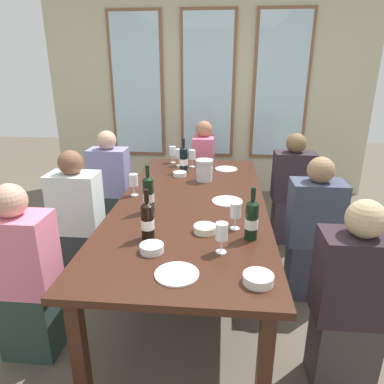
{
  "coord_description": "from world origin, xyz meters",
  "views": [
    {
      "loc": [
        0.23,
        -2.45,
        1.7
      ],
      "look_at": [
        0.0,
        0.06,
        0.79
      ],
      "focal_mm": 32.62,
      "sensor_mm": 36.0,
      "label": 1
    }
  ],
  "objects_px": {
    "wine_glass_2": "(222,232)",
    "wine_glass_4": "(134,181)",
    "wine_bottle_0": "(148,194)",
    "wine_glass_3": "(192,155)",
    "white_plate_0": "(227,201)",
    "seated_person_2": "(111,187)",
    "wine_bottle_2": "(148,220)",
    "wine_bottle_3": "(252,220)",
    "metal_pitcher": "(204,170)",
    "wine_glass_0": "(236,211)",
    "seated_person_0": "(24,278)",
    "seated_person_6": "(203,170)",
    "tasting_bowl_3": "(152,248)",
    "tasting_bowl_2": "(258,279)",
    "wine_glass_5": "(179,155)",
    "seated_person_5": "(313,233)",
    "wine_bottle_1": "(184,159)",
    "seated_person_4": "(78,222)",
    "white_plate_1": "(226,169)",
    "wine_glass_1": "(173,152)",
    "tasting_bowl_0": "(180,174)",
    "tasting_bowl_1": "(205,229)",
    "white_plate_2": "(177,274)",
    "seated_person_1": "(350,304)",
    "seated_person_3": "(291,192)"
  },
  "relations": [
    {
      "from": "wine_glass_1",
      "to": "wine_glass_4",
      "type": "distance_m",
      "value": 1.03
    },
    {
      "from": "wine_glass_5",
      "to": "seated_person_6",
      "type": "bearing_deg",
      "value": 70.57
    },
    {
      "from": "wine_bottle_0",
      "to": "seated_person_5",
      "type": "bearing_deg",
      "value": 9.73
    },
    {
      "from": "white_plate_1",
      "to": "seated_person_5",
      "type": "height_order",
      "value": "seated_person_5"
    },
    {
      "from": "tasting_bowl_2",
      "to": "wine_glass_3",
      "type": "bearing_deg",
      "value": 103.87
    },
    {
      "from": "wine_glass_3",
      "to": "seated_person_1",
      "type": "distance_m",
      "value": 2.09
    },
    {
      "from": "metal_pitcher",
      "to": "wine_glass_0",
      "type": "distance_m",
      "value": 1.0
    },
    {
      "from": "tasting_bowl_1",
      "to": "seated_person_6",
      "type": "height_order",
      "value": "seated_person_6"
    },
    {
      "from": "seated_person_2",
      "to": "seated_person_5",
      "type": "distance_m",
      "value": 2.03
    },
    {
      "from": "white_plate_0",
      "to": "seated_person_2",
      "type": "bearing_deg",
      "value": 144.33
    },
    {
      "from": "tasting_bowl_0",
      "to": "seated_person_1",
      "type": "distance_m",
      "value": 1.85
    },
    {
      "from": "tasting_bowl_2",
      "to": "seated_person_3",
      "type": "distance_m",
      "value": 1.98
    },
    {
      "from": "tasting_bowl_0",
      "to": "seated_person_1",
      "type": "bearing_deg",
      "value": -54.03
    },
    {
      "from": "wine_glass_2",
      "to": "wine_glass_4",
      "type": "distance_m",
      "value": 1.09
    },
    {
      "from": "tasting_bowl_0",
      "to": "tasting_bowl_1",
      "type": "distance_m",
      "value": 1.18
    },
    {
      "from": "white_plate_2",
      "to": "wine_glass_2",
      "type": "xyz_separation_m",
      "value": [
        0.21,
        0.24,
        0.12
      ]
    },
    {
      "from": "wine_bottle_2",
      "to": "wine_glass_5",
      "type": "distance_m",
      "value": 1.61
    },
    {
      "from": "white_plate_1",
      "to": "wine_glass_4",
      "type": "bearing_deg",
      "value": -132.23
    },
    {
      "from": "wine_glass_5",
      "to": "seated_person_5",
      "type": "bearing_deg",
      "value": -41.71
    },
    {
      "from": "wine_glass_1",
      "to": "tasting_bowl_0",
      "type": "bearing_deg",
      "value": -74.21
    },
    {
      "from": "wine_glass_0",
      "to": "seated_person_6",
      "type": "height_order",
      "value": "seated_person_6"
    },
    {
      "from": "wine_bottle_2",
      "to": "tasting_bowl_3",
      "type": "height_order",
      "value": "wine_bottle_2"
    },
    {
      "from": "wine_glass_5",
      "to": "seated_person_0",
      "type": "distance_m",
      "value": 1.93
    },
    {
      "from": "wine_bottle_1",
      "to": "wine_bottle_0",
      "type": "bearing_deg",
      "value": -97.55
    },
    {
      "from": "wine_glass_1",
      "to": "seated_person_4",
      "type": "relative_size",
      "value": 0.16
    },
    {
      "from": "white_plate_1",
      "to": "wine_bottle_2",
      "type": "relative_size",
      "value": 0.71
    },
    {
      "from": "white_plate_2",
      "to": "wine_bottle_3",
      "type": "xyz_separation_m",
      "value": [
        0.38,
        0.42,
        0.12
      ]
    },
    {
      "from": "white_plate_2",
      "to": "wine_glass_3",
      "type": "xyz_separation_m",
      "value": [
        -0.1,
        1.95,
        0.12
      ]
    },
    {
      "from": "tasting_bowl_2",
      "to": "wine_glass_5",
      "type": "bearing_deg",
      "value": 107.35
    },
    {
      "from": "seated_person_4",
      "to": "seated_person_6",
      "type": "bearing_deg",
      "value": 60.15
    },
    {
      "from": "wine_bottle_2",
      "to": "seated_person_6",
      "type": "bearing_deg",
      "value": 84.93
    },
    {
      "from": "wine_glass_0",
      "to": "seated_person_0",
      "type": "relative_size",
      "value": 0.16
    },
    {
      "from": "metal_pitcher",
      "to": "wine_glass_2",
      "type": "bearing_deg",
      "value": -82.57
    },
    {
      "from": "wine_bottle_0",
      "to": "wine_glass_3",
      "type": "xyz_separation_m",
      "value": [
        0.2,
        1.19,
        -0.01
      ]
    },
    {
      "from": "wine_bottle_1",
      "to": "wine_glass_0",
      "type": "bearing_deg",
      "value": -69.15
    },
    {
      "from": "white_plate_0",
      "to": "tasting_bowl_1",
      "type": "distance_m",
      "value": 0.54
    },
    {
      "from": "white_plate_0",
      "to": "wine_bottle_2",
      "type": "xyz_separation_m",
      "value": [
        -0.47,
        -0.63,
        0.11
      ]
    },
    {
      "from": "wine_bottle_3",
      "to": "metal_pitcher",
      "type": "bearing_deg",
      "value": 107.15
    },
    {
      "from": "wine_bottle_1",
      "to": "seated_person_4",
      "type": "distance_m",
      "value": 1.13
    },
    {
      "from": "wine_glass_5",
      "to": "seated_person_2",
      "type": "distance_m",
      "value": 0.78
    },
    {
      "from": "wine_bottle_1",
      "to": "tasting_bowl_1",
      "type": "relative_size",
      "value": 2.36
    },
    {
      "from": "tasting_bowl_2",
      "to": "seated_person_2",
      "type": "bearing_deg",
      "value": 125.12
    },
    {
      "from": "wine_glass_4",
      "to": "seated_person_6",
      "type": "bearing_deg",
      "value": 73.11
    },
    {
      "from": "wine_glass_4",
      "to": "tasting_bowl_0",
      "type": "bearing_deg",
      "value": 61.45
    },
    {
      "from": "tasting_bowl_1",
      "to": "seated_person_0",
      "type": "bearing_deg",
      "value": -165.4
    },
    {
      "from": "tasting_bowl_3",
      "to": "seated_person_4",
      "type": "relative_size",
      "value": 0.12
    },
    {
      "from": "seated_person_6",
      "to": "seated_person_4",
      "type": "bearing_deg",
      "value": -119.85
    },
    {
      "from": "white_plate_2",
      "to": "tasting_bowl_3",
      "type": "distance_m",
      "value": 0.27
    },
    {
      "from": "seated_person_3",
      "to": "seated_person_0",
      "type": "bearing_deg",
      "value": -137.73
    },
    {
      "from": "metal_pitcher",
      "to": "seated_person_4",
      "type": "bearing_deg",
      "value": -152.5
    }
  ]
}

